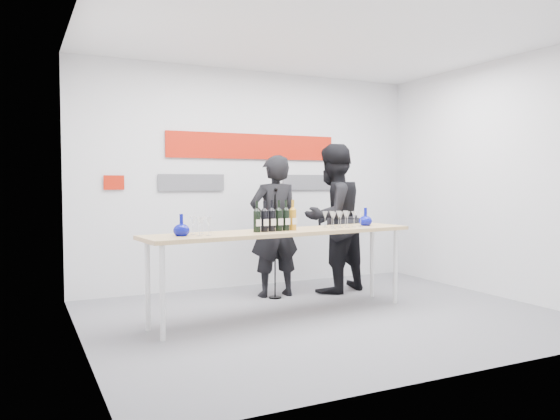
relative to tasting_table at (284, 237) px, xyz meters
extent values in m
plane|color=slate|center=(0.40, -0.22, -0.86)|extent=(5.00, 5.00, 0.00)
cube|color=silver|center=(0.40, 1.78, 0.64)|extent=(5.00, 0.04, 3.00)
cube|color=#B61807|center=(0.40, 1.75, 1.09)|extent=(2.50, 0.02, 0.35)
cube|color=#59595E|center=(-0.50, 1.75, 0.59)|extent=(0.90, 0.02, 0.22)
cube|color=#59595E|center=(1.30, 1.75, 0.59)|extent=(0.90, 0.02, 0.22)
cube|color=#B61807|center=(-1.50, 1.75, 0.59)|extent=(0.25, 0.02, 0.18)
cube|color=#D9BA74|center=(0.00, 0.00, 0.05)|extent=(3.16, 0.96, 0.04)
cylinder|color=silver|center=(-1.42, -0.37, -0.42)|extent=(0.05, 0.05, 0.89)
cylinder|color=silver|center=(1.47, -0.05, -0.42)|extent=(0.05, 0.05, 0.89)
cylinder|color=silver|center=(-1.47, 0.05, -0.42)|extent=(0.05, 0.05, 0.89)
cylinder|color=silver|center=(1.42, 0.37, -0.42)|extent=(0.05, 0.05, 0.89)
imported|color=black|center=(0.34, 0.96, 0.03)|extent=(0.67, 0.46, 1.79)
imported|color=black|center=(1.15, 0.88, 0.11)|extent=(1.13, 1.00, 1.96)
cylinder|color=black|center=(0.29, 0.85, -0.85)|extent=(0.16, 0.16, 0.02)
cylinder|color=black|center=(0.29, 0.85, -0.19)|extent=(0.02, 0.02, 1.34)
sphere|color=black|center=(0.29, 0.82, 0.50)|extent=(0.04, 0.04, 0.04)
camera|label=1|loc=(-2.61, -5.28, 0.60)|focal=35.00mm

